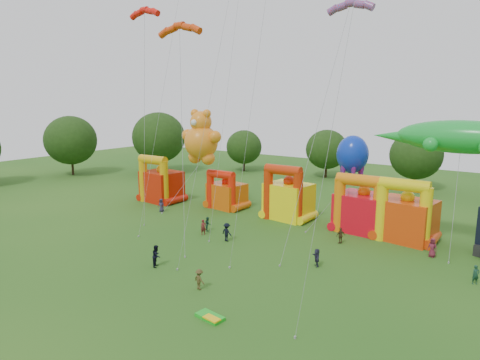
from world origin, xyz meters
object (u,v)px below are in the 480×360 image
Objects in this scene: teddy_bear_kite at (193,159)px; octopus_kite at (339,184)px; bouncy_castle_2 at (287,198)px; gecko_kite at (461,146)px; bouncy_castle_0 at (160,184)px; spectator_0 at (161,205)px; spectator_4 at (341,236)px.

teddy_bear_kite reaches higher than octopus_kite.
bouncy_castle_2 is 0.51× the size of teddy_bear_kite.
bouncy_castle_0 is at bearing -177.91° from gecko_kite.
bouncy_castle_2 is at bearing 7.82° from spectator_0.
bouncy_castle_0 reaches higher than spectator_4.
gecko_kite reaches higher than spectator_4.
gecko_kite is 13.90m from octopus_kite.
spectator_0 is (-21.23, -7.76, -3.97)m from octopus_kite.
teddy_bear_kite is 31.31m from gecko_kite.
spectator_4 is at bearing -157.61° from gecko_kite.
octopus_kite reaches higher than bouncy_castle_0.
teddy_bear_kite is 0.88× the size of gecko_kite.
teddy_bear_kite is 1.27× the size of octopus_kite.
spectator_0 is (-33.81, -5.56, -9.46)m from gecko_kite.
teddy_bear_kite is 7.34m from spectator_0.
bouncy_castle_0 is at bearing 120.38° from spectator_0.
spectator_0 is at bearing -52.14° from spectator_4.
gecko_kite is (18.68, -1.06, 7.73)m from bouncy_castle_2.
teddy_bear_kite reaches higher than spectator_4.
gecko_kite is at bearing -3.23° from bouncy_castle_2.
octopus_kite is (-12.58, 2.19, -5.49)m from gecko_kite.
bouncy_castle_0 is at bearing -172.83° from bouncy_castle_2.
spectator_4 is (2.89, -6.19, -4.01)m from octopus_kite.
bouncy_castle_2 is at bearing -169.41° from octopus_kite.
bouncy_castle_2 is 0.45× the size of gecko_kite.
bouncy_castle_0 is 0.51× the size of teddy_bear_kite.
teddy_bear_kite reaches higher than bouncy_castle_2.
bouncy_castle_0 is 0.99× the size of bouncy_castle_2.
spectator_4 is (28.46, -2.60, -1.74)m from bouncy_castle_0.
teddy_bear_kite is at bearing -164.96° from bouncy_castle_2.
gecko_kite is at bearing 146.54° from spectator_4.
bouncy_castle_0 is 0.65× the size of octopus_kite.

